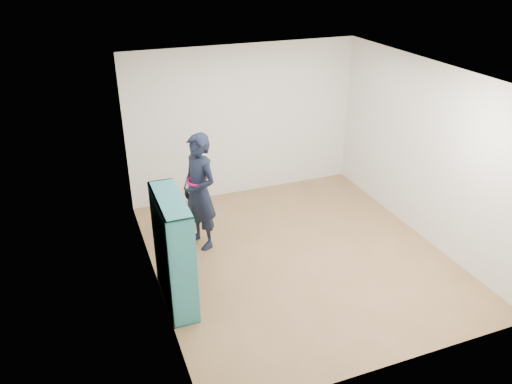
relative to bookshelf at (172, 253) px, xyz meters
name	(u,v)px	position (x,y,z in m)	size (l,w,h in m)	color
floor	(298,255)	(1.86, 0.35, -0.69)	(4.50, 4.50, 0.00)	olive
ceiling	(306,75)	(1.86, 0.35, 1.91)	(4.50, 4.50, 0.00)	white
wall_left	(150,198)	(-0.14, 0.35, 0.61)	(0.02, 4.50, 2.60)	white
wall_right	(426,153)	(3.86, 0.35, 0.61)	(0.02, 4.50, 2.60)	white
wall_back	(244,122)	(1.86, 2.60, 0.61)	(4.00, 0.02, 2.60)	white
wall_front	(404,265)	(1.86, -1.90, 0.61)	(4.00, 0.02, 2.60)	white
bookshelf	(172,253)	(0.00, 0.00, 0.00)	(0.31, 1.07, 1.43)	teal
person	(200,192)	(0.66, 1.13, 0.17)	(0.62, 0.74, 1.73)	black
smartphone	(187,186)	(0.50, 1.17, 0.29)	(0.05, 0.08, 0.13)	silver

